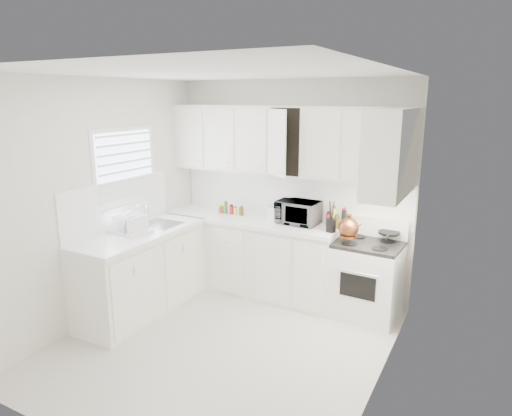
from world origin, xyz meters
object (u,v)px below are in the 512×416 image
Objects in this scene: rice_cooker at (276,212)px; dish_rack at (129,222)px; utensil_crock at (331,216)px; tea_kettle at (349,226)px; stove at (367,270)px; microwave at (298,210)px.

dish_rack is (-1.20, -1.18, 0.01)m from rice_cooker.
rice_cooker is 0.61× the size of utensil_crock.
dish_rack is (-2.15, -1.00, 0.00)m from tea_kettle.
dish_rack is at bearing -150.94° from stove.
utensil_crock reaches higher than microwave.
tea_kettle reaches higher than stove.
utensil_crock is (-0.40, -0.09, 0.58)m from stove.
tea_kettle is at bearing 31.14° from dish_rack.
rice_cooker is at bearing 171.28° from utensil_crock.
stove is 1.03m from microwave.
utensil_crock is at bearing -164.85° from stove.
dish_rack is at bearing -137.85° from microwave.
utensil_crock reaches higher than stove.
stove is 0.71m from utensil_crock.
rice_cooker is at bearing -178.53° from stove.
stove is at bearing 32.67° from dish_rack.
stove is 5.03× the size of rice_cooker.
tea_kettle is 0.71m from microwave.
tea_kettle reaches higher than rice_cooker.
microwave reaches higher than stove.
dish_rack is (-1.48, -1.22, -0.05)m from microwave.
utensil_crock is at bearing -15.19° from microwave.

